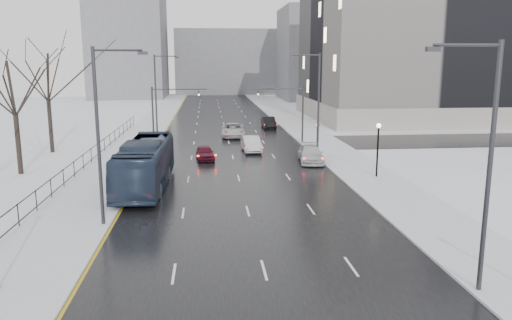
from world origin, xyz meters
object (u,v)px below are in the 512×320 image
object	(u,v)px
lamppost_r_mid	(378,142)
mast_signal_left	(162,108)
bus	(145,164)
streetlight_l_near	(102,128)
tree_park_e	(53,153)
streetlight_r_mid	(316,99)
mast_signal_right	(293,107)
sedan_center_near	(205,153)
sedan_right_distant	(269,123)
streetlight_l_far	(158,93)
tree_park_d	(21,175)
streetlight_r_near	(485,157)
sedan_right_near	(251,144)
sedan_right_far	(311,154)
no_uturn_sign	(317,128)
sedan_right_cross	(233,130)

from	to	relation	value
lamppost_r_mid	mast_signal_left	distance (m)	25.71
bus	streetlight_l_near	bearing A→B (deg)	-96.08
tree_park_e	streetlight_l_near	size ratio (longest dim) A/B	1.35
streetlight_r_mid	mast_signal_right	bearing A→B (deg)	96.00
mast_signal_left	sedan_center_near	world-z (taller)	mast_signal_left
lamppost_r_mid	sedan_right_distant	xyz separation A→B (m)	(-4.89, 31.00, -2.12)
streetlight_l_far	streetlight_r_mid	bearing A→B (deg)	-36.30
tree_park_e	mast_signal_left	distance (m)	12.29
tree_park_d	mast_signal_right	xyz separation A→B (m)	(25.13, 14.00, 4.11)
streetlight_r_near	sedan_right_near	size ratio (longest dim) A/B	2.05
lamppost_r_mid	mast_signal_left	xyz separation A→B (m)	(-18.33, 18.00, 1.16)
tree_park_d	lamppost_r_mid	distance (m)	29.23
streetlight_l_far	sedan_right_far	distance (m)	22.07
tree_park_d	sedan_right_far	world-z (taller)	tree_park_d
streetlight_r_near	lamppost_r_mid	world-z (taller)	streetlight_r_near
tree_park_e	no_uturn_sign	xyz separation A→B (m)	(27.40, 0.00, 2.30)
tree_park_d	streetlight_l_far	xyz separation A→B (m)	(9.63, 18.00, 5.62)
lamppost_r_mid	mast_signal_right	size ratio (longest dim) A/B	0.66
lamppost_r_mid	sedan_right_near	bearing A→B (deg)	124.75
streetlight_l_near	no_uturn_sign	xyz separation A→B (m)	(17.37, 24.00, -3.32)
streetlight_l_near	mast_signal_right	bearing A→B (deg)	61.04
streetlight_r_near	lamppost_r_mid	xyz separation A→B (m)	(2.83, 20.00, -2.67)
streetlight_l_near	sedan_center_near	size ratio (longest dim) A/B	2.54
streetlight_r_mid	sedan_center_near	bearing A→B (deg)	-174.14
bus	sedan_right_far	bearing A→B (deg)	31.40
sedan_center_near	sedan_right_cross	size ratio (longest dim) A/B	0.65
streetlight_l_far	no_uturn_sign	size ratio (longest dim) A/B	3.70
sedan_right_cross	no_uturn_sign	bearing A→B (deg)	-45.96
streetlight_l_near	mast_signal_left	distance (m)	28.05
sedan_right_cross	streetlight_l_far	bearing A→B (deg)	-169.71
tree_park_d	bus	distance (m)	12.17
sedan_center_near	sedan_right_far	distance (m)	9.96
lamppost_r_mid	sedan_right_cross	world-z (taller)	lamppost_r_mid
streetlight_r_near	tree_park_d	bearing A→B (deg)	137.25
streetlight_r_near	no_uturn_sign	xyz separation A→B (m)	(1.03, 34.00, -3.32)
no_uturn_sign	sedan_right_distant	bearing A→B (deg)	100.30
streetlight_r_near	sedan_center_near	bearing A→B (deg)	110.59
streetlight_l_near	sedan_right_distant	size ratio (longest dim) A/B	2.10
sedan_right_near	sedan_right_distant	bearing A→B (deg)	74.52
streetlight_r_near	mast_signal_left	distance (m)	41.06
sedan_right_distant	no_uturn_sign	bearing A→B (deg)	-80.33
no_uturn_sign	tree_park_e	bearing A→B (deg)	180.00
mast_signal_right	no_uturn_sign	xyz separation A→B (m)	(1.87, -4.00, -1.81)
tree_park_e	streetlight_r_mid	xyz separation A→B (m)	(26.37, -4.00, 5.62)
sedan_right_distant	tree_park_e	bearing A→B (deg)	-145.66
bus	mast_signal_left	bearing A→B (deg)	92.52
streetlight_l_far	sedan_right_cross	xyz separation A→B (m)	(8.90, 1.33, -4.73)
tree_park_d	no_uturn_sign	bearing A→B (deg)	20.32
sedan_right_cross	sedan_right_far	xyz separation A→B (m)	(6.30, -16.57, -0.09)
streetlight_l_far	sedan_right_near	distance (m)	14.49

